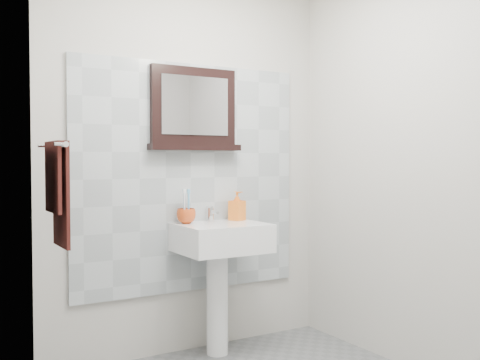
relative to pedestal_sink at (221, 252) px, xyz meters
name	(u,v)px	position (x,y,z in m)	size (l,w,h in m)	color
back_wall	(189,163)	(-0.11, 0.23, 0.57)	(2.00, 0.01, 2.50)	#B8B5AF
left_wall	(84,164)	(-1.11, -0.87, 0.57)	(0.01, 2.20, 2.50)	#B8B5AF
right_wall	(425,163)	(0.89, -0.87, 0.57)	(0.01, 2.20, 2.50)	#B8B5AF
splashback	(190,178)	(-0.11, 0.21, 0.47)	(1.60, 0.02, 1.50)	#A3ACB1
pedestal_sink	(221,252)	(0.00, 0.00, 0.00)	(0.55, 0.44, 0.96)	white
toothbrush_cup	(186,216)	(-0.19, 0.11, 0.23)	(0.12, 0.12, 0.10)	#BB4216
toothbrushes	(186,204)	(-0.19, 0.11, 0.31)	(0.05, 0.04, 0.21)	white
soap_dispenser	(237,206)	(0.19, 0.11, 0.28)	(0.09, 0.09, 0.20)	#F14E1C
framed_mirror	(194,111)	(-0.10, 0.19, 0.91)	(0.64, 0.11, 0.54)	black
towel_bar	(56,145)	(-1.06, -0.16, 0.67)	(0.07, 0.40, 0.03)	silver
hand_towel	(58,186)	(-1.05, -0.16, 0.46)	(0.06, 0.30, 0.55)	black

